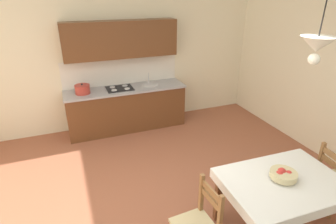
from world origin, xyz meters
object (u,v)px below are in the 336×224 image
Objects in this scene: fruit_bowl at (283,174)px; kitchen_cabinetry at (125,89)px; pendant_lamp at (317,45)px; dining_table at (282,189)px; dining_chair_window_side at (335,180)px.

kitchen_cabinetry is at bearing 107.11° from fruit_bowl.
kitchen_cabinetry is 3.02× the size of pendant_lamp.
pendant_lamp is (0.07, 0.01, 1.63)m from dining_table.
dining_chair_window_side is (0.96, 0.05, -0.19)m from dining_table.
pendant_lamp is at bearing -177.72° from dining_chair_window_side.
dining_table is at bearing -167.37° from pendant_lamp.
dining_chair_window_side is (1.99, -3.36, -0.41)m from kitchen_cabinetry.
dining_table is at bearing -92.93° from fruit_bowl.
dining_table is 1.51× the size of dining_chair_window_side.
fruit_bowl is (0.00, 0.03, 0.18)m from dining_table.
fruit_bowl is 1.45m from pendant_lamp.
dining_chair_window_side is 3.10× the size of fruit_bowl.
kitchen_cabinetry is 3.57m from dining_table.
kitchen_cabinetry is 3.93m from dining_chair_window_side.
dining_table is 0.19m from fruit_bowl.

